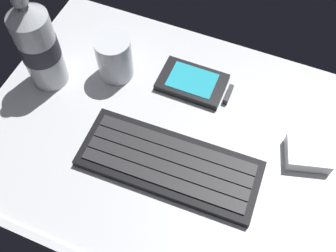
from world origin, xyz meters
TOP-DOWN VIEW (x-y plane):
  - ground_plane at (0.00, -0.23)cm, footprint 64.00×48.00cm
  - keyboard at (2.38, -5.20)cm, footprint 29.31×11.86cm
  - handheld_device at (0.66, 11.50)cm, footprint 12.81×7.63cm
  - juice_cup at (-13.92, 8.76)cm, footprint 6.40×6.40cm
  - water_bottle at (-24.64, 3.04)cm, footprint 6.73×6.73cm
  - charger_block at (22.48, 4.77)cm, footprint 8.24×7.27cm

SIDE VIEW (x-z plane):
  - ground_plane at x=0.00cm, z-range -2.39..0.41cm
  - handheld_device at x=0.66cm, z-range -0.02..1.48cm
  - keyboard at x=2.38cm, z-range -0.04..1.66cm
  - charger_block at x=22.48cm, z-range 0.00..2.40cm
  - juice_cup at x=-13.92cm, z-range -0.34..8.16cm
  - water_bottle at x=-24.64cm, z-range -1.39..19.41cm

